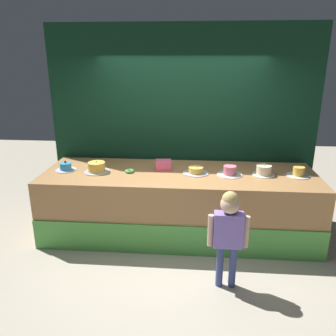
{
  "coord_description": "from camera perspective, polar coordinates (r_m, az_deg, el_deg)",
  "views": [
    {
      "loc": [
        0.22,
        -3.88,
        2.48
      ],
      "look_at": [
        -0.14,
        0.36,
        1.08
      ],
      "focal_mm": 36.26,
      "sensor_mm": 36.0,
      "label": 1
    }
  ],
  "objects": [
    {
      "name": "cake_left",
      "position": [
        4.86,
        -11.9,
        0.08
      ],
      "size": [
        0.36,
        0.36,
        0.18
      ],
      "color": "silver",
      "rests_on": "stage_platform"
    },
    {
      "name": "cake_far_right",
      "position": [
        4.93,
        21.07,
        -0.67
      ],
      "size": [
        0.32,
        0.32,
        0.13
      ],
      "color": "white",
      "rests_on": "stage_platform"
    },
    {
      "name": "cake_right",
      "position": [
        4.81,
        15.79,
        -0.42
      ],
      "size": [
        0.31,
        0.31,
        0.18
      ],
      "color": "white",
      "rests_on": "stage_platform"
    },
    {
      "name": "cake_center_right",
      "position": [
        4.71,
        10.34,
        -0.54
      ],
      "size": [
        0.35,
        0.35,
        0.13
      ],
      "color": "white",
      "rests_on": "stage_platform"
    },
    {
      "name": "child_figure",
      "position": [
        3.74,
        10.14,
        -9.72
      ],
      "size": [
        0.44,
        0.2,
        1.15
      ],
      "color": "#3F4C8C",
      "rests_on": "ground_plane"
    },
    {
      "name": "cake_far_left",
      "position": [
        5.05,
        -16.81,
        0.14
      ],
      "size": [
        0.3,
        0.3,
        0.14
      ],
      "color": "silver",
      "rests_on": "stage_platform"
    },
    {
      "name": "cake_center_left",
      "position": [
        4.72,
        4.7,
        -0.45
      ],
      "size": [
        0.36,
        0.36,
        0.14
      ],
      "color": "silver",
      "rests_on": "stage_platform"
    },
    {
      "name": "pink_box",
      "position": [
        4.84,
        -0.76,
        0.52
      ],
      "size": [
        0.23,
        0.16,
        0.14
      ],
      "primitive_type": "cube",
      "rotation": [
        0.0,
        0.0,
        0.09
      ],
      "color": "#ED5F8E",
      "rests_on": "stage_platform"
    },
    {
      "name": "donut",
      "position": [
        4.78,
        -6.48,
        -0.52
      ],
      "size": [
        0.13,
        0.13,
        0.04
      ],
      "primitive_type": "torus",
      "color": "#59B259",
      "rests_on": "stage_platform"
    },
    {
      "name": "stage_platform",
      "position": [
        4.92,
        1.84,
        -5.95
      ],
      "size": [
        3.81,
        1.24,
        0.93
      ],
      "color": "#B27F4C",
      "rests_on": "ground_plane"
    },
    {
      "name": "curtain_backdrop",
      "position": [
        5.29,
        2.36,
        7.3
      ],
      "size": [
        4.07,
        0.08,
        2.95
      ],
      "primitive_type": "cube",
      "color": "#113823",
      "rests_on": "ground_plane"
    },
    {
      "name": "ground_plane",
      "position": [
        4.61,
        1.37,
        -14.31
      ],
      "size": [
        12.0,
        12.0,
        0.0
      ],
      "primitive_type": "plane",
      "color": "#BCB29E"
    }
  ]
}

